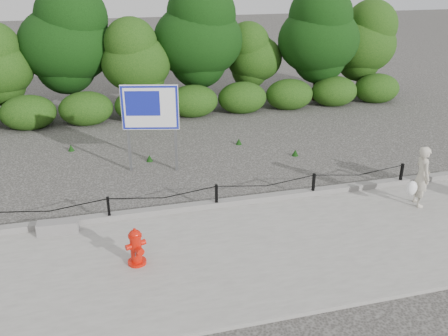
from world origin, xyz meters
TOP-DOWN VIEW (x-y plane):
  - ground at (0.00, 0.00)m, footprint 90.00×90.00m
  - sidewalk at (0.00, -2.00)m, footprint 14.00×4.00m
  - curb at (0.00, 0.05)m, footprint 14.00×0.22m
  - chain_barrier at (0.00, 0.00)m, footprint 10.06×0.06m
  - treeline at (0.75, 8.96)m, footprint 20.11×3.82m
  - fire_hydrant at (-2.05, -1.85)m, footprint 0.46×0.47m
  - pedestrian at (4.73, -1.10)m, footprint 0.71×0.60m
  - concrete_block at (-3.60, -0.25)m, footprint 0.88×0.36m
  - advertising_sign at (-1.17, 2.76)m, footprint 1.53×0.46m

SIDE VIEW (x-z plane):
  - ground at x=0.00m, z-range 0.00..0.00m
  - sidewalk at x=0.00m, z-range 0.00..0.08m
  - curb at x=0.00m, z-range 0.08..0.22m
  - concrete_block at x=-3.60m, z-range 0.08..0.36m
  - fire_hydrant at x=-2.05m, z-range 0.06..0.83m
  - chain_barrier at x=0.00m, z-range 0.16..0.76m
  - pedestrian at x=4.73m, z-range 0.07..1.56m
  - advertising_sign at x=-1.17m, z-range 0.51..3.01m
  - treeline at x=0.75m, z-range 0.15..4.98m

